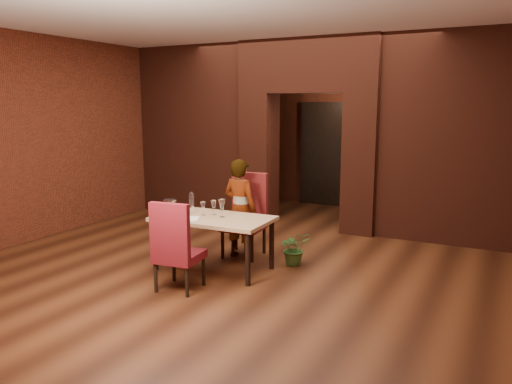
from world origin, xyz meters
TOP-DOWN VIEW (x-y plane):
  - floor at (0.00, 0.00)m, footprint 8.00×8.00m
  - ceiling at (0.00, 0.00)m, footprint 7.00×8.00m
  - wall_back at (0.00, 4.00)m, footprint 7.00×0.04m
  - wall_left at (-3.50, 0.00)m, footprint 0.04×8.00m
  - pillar_left at (-0.95, 2.00)m, footprint 0.55×0.55m
  - pillar_right at (0.95, 2.00)m, footprint 0.55×0.55m
  - lintel at (0.00, 2.00)m, footprint 2.45×0.55m
  - wing_wall_left at (-2.36, 2.00)m, footprint 2.28×0.35m
  - wing_wall_right at (2.36, 2.00)m, footprint 2.28×0.35m
  - vent_panel at (-0.95, 1.71)m, footprint 0.40×0.03m
  - rear_door at (-0.40, 3.94)m, footprint 0.90×0.08m
  - rear_door_frame at (-0.40, 3.90)m, footprint 1.02×0.04m
  - dining_table at (-0.20, -0.77)m, footprint 1.51×0.88m
  - chair_far at (-0.14, -0.07)m, footprint 0.57×0.57m
  - chair_near at (-0.17, -1.53)m, footprint 0.53×0.53m
  - person_seated at (-0.15, -0.15)m, footprint 0.54×0.39m
  - wine_glass_a at (-0.36, -0.75)m, footprint 0.07×0.07m
  - wine_glass_b at (-0.26, -0.65)m, footprint 0.08×0.08m
  - wine_glass_c at (-0.09, -0.73)m, footprint 0.09×0.09m
  - tasting_sheet at (-0.46, -1.01)m, footprint 0.40×0.36m
  - wine_bucket at (-0.75, -0.93)m, footprint 0.17×0.17m
  - water_bottle at (-0.57, -0.71)m, footprint 0.07×0.07m
  - potted_plant at (0.65, -0.10)m, footprint 0.54×0.53m

SIDE VIEW (x-z plane):
  - floor at x=0.00m, z-range 0.00..0.00m
  - potted_plant at x=0.65m, z-range 0.00..0.45m
  - dining_table at x=-0.20m, z-range 0.00..0.70m
  - chair_near at x=-0.17m, z-range 0.00..1.05m
  - vent_panel at x=-0.95m, z-range 0.30..0.80m
  - chair_far at x=-0.14m, z-range 0.00..1.16m
  - person_seated at x=-0.15m, z-range 0.00..1.39m
  - tasting_sheet at x=-0.46m, z-range 0.70..0.70m
  - wine_glass_a at x=-0.36m, z-range 0.70..0.88m
  - wine_glass_b at x=-0.26m, z-range 0.70..0.89m
  - wine_bucket at x=-0.75m, z-range 0.70..0.90m
  - wine_glass_c at x=-0.09m, z-range 0.70..0.93m
  - water_bottle at x=-0.57m, z-range 0.70..0.99m
  - rear_door at x=-0.40m, z-range 0.00..2.10m
  - rear_door_frame at x=-0.40m, z-range -0.06..2.16m
  - pillar_left at x=-0.95m, z-range 0.00..2.30m
  - pillar_right at x=0.95m, z-range 0.00..2.30m
  - wall_back at x=0.00m, z-range 0.00..3.20m
  - wall_left at x=-3.50m, z-range 0.00..3.20m
  - wing_wall_left at x=-2.36m, z-range 0.00..3.20m
  - wing_wall_right at x=2.36m, z-range 0.00..3.20m
  - lintel at x=0.00m, z-range 2.30..3.20m
  - ceiling at x=0.00m, z-range 3.18..3.22m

